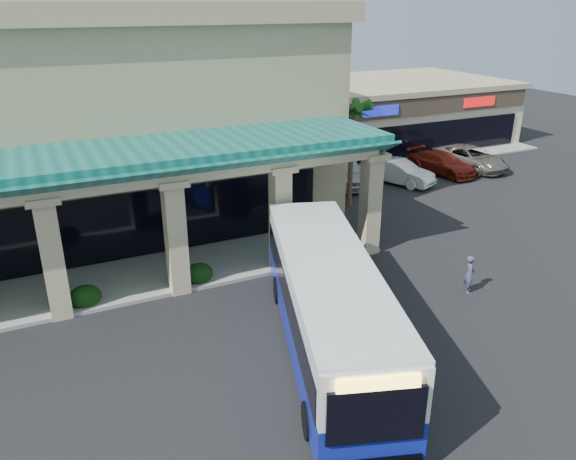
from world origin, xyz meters
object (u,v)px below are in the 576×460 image
car_silver (346,171)px  car_gray (470,158)px  transit_bus (328,307)px  car_red (442,163)px  pedestrian (470,274)px  car_white (399,172)px

car_silver → car_gray: 9.74m
transit_bus → car_gray: (19.80, 15.01, -0.89)m
car_silver → car_red: 7.17m
pedestrian → car_white: pedestrian is taller
transit_bus → car_gray: transit_bus is taller
pedestrian → car_gray: bearing=-9.8°
car_silver → car_gray: (9.72, -0.64, -0.09)m
car_silver → car_white: size_ratio=1.11×
transit_bus → car_silver: bearing=75.3°
pedestrian → car_red: (10.06, 13.81, -0.06)m
car_silver → car_red: bearing=18.9°
car_silver → car_white: car_silver is taller
transit_bus → car_white: 19.56m
car_red → car_gray: bearing=-10.7°
transit_bus → pedestrian: size_ratio=7.50×
transit_bus → car_silver: (10.09, 15.65, -0.79)m
pedestrian → car_red: 17.09m
car_red → car_gray: size_ratio=0.90×
pedestrian → car_gray: pedestrian is taller
transit_bus → car_red: transit_bus is taller
transit_bus → car_gray: size_ratio=2.13×
transit_bus → car_gray: 24.86m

